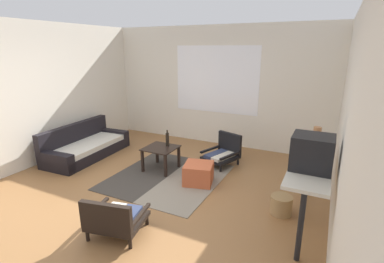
{
  "coord_description": "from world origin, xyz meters",
  "views": [
    {
      "loc": [
        2.45,
        -3.14,
        2.21
      ],
      "look_at": [
        0.39,
        1.0,
        0.86
      ],
      "focal_mm": 26.81,
      "sensor_mm": 36.0,
      "label": 1
    }
  ],
  "objects_px": {
    "couch": "(85,147)",
    "armchair_striped_foreground": "(114,218)",
    "console_shelf": "(311,167)",
    "glass_bottle": "(167,139)",
    "coffee_table": "(161,152)",
    "wicker_basket": "(281,205)",
    "armchair_by_window": "(224,152)",
    "clay_vase": "(316,141)",
    "ottoman_orange": "(199,174)",
    "crt_television": "(312,152)"
  },
  "relations": [
    {
      "from": "ottoman_orange",
      "to": "console_shelf",
      "type": "relative_size",
      "value": 0.27
    },
    {
      "from": "wicker_basket",
      "to": "glass_bottle",
      "type": "bearing_deg",
      "value": 163.46
    },
    {
      "from": "couch",
      "to": "glass_bottle",
      "type": "relative_size",
      "value": 6.15
    },
    {
      "from": "armchair_striped_foreground",
      "to": "glass_bottle",
      "type": "relative_size",
      "value": 2.4
    },
    {
      "from": "coffee_table",
      "to": "crt_television",
      "type": "relative_size",
      "value": 1.27
    },
    {
      "from": "coffee_table",
      "to": "glass_bottle",
      "type": "distance_m",
      "value": 0.26
    },
    {
      "from": "clay_vase",
      "to": "armchair_by_window",
      "type": "bearing_deg",
      "value": 151.92
    },
    {
      "from": "armchair_striped_foreground",
      "to": "ottoman_orange",
      "type": "xyz_separation_m",
      "value": [
        0.3,
        1.74,
        -0.07
      ]
    },
    {
      "from": "couch",
      "to": "crt_television",
      "type": "relative_size",
      "value": 4.22
    },
    {
      "from": "crt_television",
      "to": "wicker_basket",
      "type": "relative_size",
      "value": 1.53
    },
    {
      "from": "ottoman_orange",
      "to": "console_shelf",
      "type": "height_order",
      "value": "console_shelf"
    },
    {
      "from": "armchair_striped_foreground",
      "to": "glass_bottle",
      "type": "xyz_separation_m",
      "value": [
        -0.5,
        2.06,
        0.33
      ]
    },
    {
      "from": "console_shelf",
      "to": "clay_vase",
      "type": "bearing_deg",
      "value": 90.0
    },
    {
      "from": "ottoman_orange",
      "to": "glass_bottle",
      "type": "height_order",
      "value": "glass_bottle"
    },
    {
      "from": "coffee_table",
      "to": "ottoman_orange",
      "type": "xyz_separation_m",
      "value": [
        0.87,
        -0.19,
        -0.18
      ]
    },
    {
      "from": "glass_bottle",
      "to": "wicker_basket",
      "type": "relative_size",
      "value": 1.05
    },
    {
      "from": "armchair_by_window",
      "to": "console_shelf",
      "type": "xyz_separation_m",
      "value": [
        1.66,
        -1.37,
        0.52
      ]
    },
    {
      "from": "ottoman_orange",
      "to": "wicker_basket",
      "type": "height_order",
      "value": "ottoman_orange"
    },
    {
      "from": "glass_bottle",
      "to": "wicker_basket",
      "type": "distance_m",
      "value": 2.35
    },
    {
      "from": "coffee_table",
      "to": "wicker_basket",
      "type": "xyz_separation_m",
      "value": [
        2.29,
        -0.53,
        -0.22
      ]
    },
    {
      "from": "armchair_striped_foreground",
      "to": "wicker_basket",
      "type": "relative_size",
      "value": 2.52
    },
    {
      "from": "ottoman_orange",
      "to": "crt_television",
      "type": "xyz_separation_m",
      "value": [
        1.74,
        -0.65,
        0.89
      ]
    },
    {
      "from": "couch",
      "to": "wicker_basket",
      "type": "xyz_separation_m",
      "value": [
        4.1,
        -0.43,
        -0.07
      ]
    },
    {
      "from": "clay_vase",
      "to": "glass_bottle",
      "type": "height_order",
      "value": "clay_vase"
    },
    {
      "from": "couch",
      "to": "armchair_by_window",
      "type": "height_order",
      "value": "couch"
    },
    {
      "from": "couch",
      "to": "glass_bottle",
      "type": "distance_m",
      "value": 1.94
    },
    {
      "from": "armchair_striped_foreground",
      "to": "armchair_by_window",
      "type": "bearing_deg",
      "value": 82.11
    },
    {
      "from": "clay_vase",
      "to": "glass_bottle",
      "type": "xyz_separation_m",
      "value": [
        -2.53,
        0.23,
        -0.41
      ]
    },
    {
      "from": "armchair_striped_foreground",
      "to": "crt_television",
      "type": "bearing_deg",
      "value": 28.23
    },
    {
      "from": "coffee_table",
      "to": "console_shelf",
      "type": "distance_m",
      "value": 2.7
    },
    {
      "from": "couch",
      "to": "wicker_basket",
      "type": "relative_size",
      "value": 6.47
    },
    {
      "from": "glass_bottle",
      "to": "wicker_basket",
      "type": "xyz_separation_m",
      "value": [
        2.21,
        -0.66,
        -0.44
      ]
    },
    {
      "from": "couch",
      "to": "armchair_striped_foreground",
      "type": "relative_size",
      "value": 2.56
    },
    {
      "from": "armchair_by_window",
      "to": "crt_television",
      "type": "bearing_deg",
      "value": -44.53
    },
    {
      "from": "ottoman_orange",
      "to": "clay_vase",
      "type": "height_order",
      "value": "clay_vase"
    },
    {
      "from": "armchair_by_window",
      "to": "wicker_basket",
      "type": "bearing_deg",
      "value": -44.51
    },
    {
      "from": "armchair_by_window",
      "to": "clay_vase",
      "type": "relative_size",
      "value": 2.37
    },
    {
      "from": "coffee_table",
      "to": "glass_bottle",
      "type": "xyz_separation_m",
      "value": [
        0.07,
        0.13,
        0.22
      ]
    },
    {
      "from": "armchair_striped_foreground",
      "to": "clay_vase",
      "type": "distance_m",
      "value": 2.84
    },
    {
      "from": "console_shelf",
      "to": "wicker_basket",
      "type": "bearing_deg",
      "value": 171.23
    },
    {
      "from": "armchair_striped_foreground",
      "to": "console_shelf",
      "type": "distance_m",
      "value": 2.5
    },
    {
      "from": "console_shelf",
      "to": "glass_bottle",
      "type": "height_order",
      "value": "console_shelf"
    },
    {
      "from": "armchair_by_window",
      "to": "armchair_striped_foreground",
      "type": "height_order",
      "value": "armchair_by_window"
    },
    {
      "from": "armchair_by_window",
      "to": "clay_vase",
      "type": "xyz_separation_m",
      "value": [
        1.66,
        -0.89,
        0.73
      ]
    },
    {
      "from": "coffee_table",
      "to": "console_shelf",
      "type": "xyz_separation_m",
      "value": [
        2.6,
        -0.58,
        0.42
      ]
    },
    {
      "from": "armchair_striped_foreground",
      "to": "console_shelf",
      "type": "xyz_separation_m",
      "value": [
        2.04,
        1.35,
        0.53
      ]
    },
    {
      "from": "couch",
      "to": "coffee_table",
      "type": "relative_size",
      "value": 3.32
    },
    {
      "from": "glass_bottle",
      "to": "coffee_table",
      "type": "bearing_deg",
      "value": -118.69
    },
    {
      "from": "armchair_striped_foreground",
      "to": "glass_bottle",
      "type": "height_order",
      "value": "glass_bottle"
    },
    {
      "from": "crt_television",
      "to": "couch",
      "type": "bearing_deg",
      "value": 170.53
    }
  ]
}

